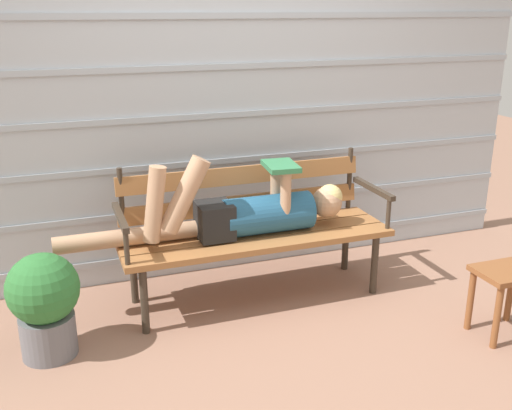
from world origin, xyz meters
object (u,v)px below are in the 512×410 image
object	(u,v)px
reclining_person	(244,212)
footstool	(507,285)
park_bench	(252,223)
potted_plant	(44,301)

from	to	relation	value
reclining_person	footstool	distance (m)	1.50
footstool	park_bench	bearing A→B (deg)	140.34
reclining_person	footstool	bearing A→B (deg)	-35.64
park_bench	footstool	size ratio (longest dim) A/B	4.20
reclining_person	potted_plant	world-z (taller)	reclining_person
park_bench	potted_plant	size ratio (longest dim) A/B	2.91
park_bench	potted_plant	bearing A→B (deg)	-165.87
footstool	potted_plant	bearing A→B (deg)	165.07
footstool	potted_plant	distance (m)	2.42
footstool	potted_plant	world-z (taller)	potted_plant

